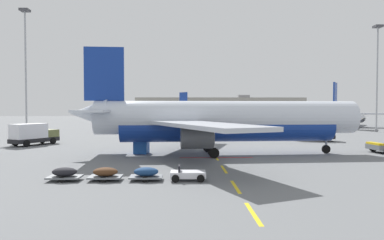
% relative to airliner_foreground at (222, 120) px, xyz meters
% --- Properties ---
extents(ground, '(400.00, 400.00, 0.00)m').
position_rel_airliner_foreground_xyz_m(ground, '(21.06, 15.44, -3.95)').
color(ground, slate).
extents(apron_paint_markings, '(8.00, 94.22, 0.01)m').
position_rel_airliner_foreground_xyz_m(apron_paint_markings, '(-0.94, 12.32, -3.95)').
color(apron_paint_markings, yellow).
rests_on(apron_paint_markings, ground).
extents(airliner_foreground, '(34.80, 34.56, 12.20)m').
position_rel_airliner_foreground_xyz_m(airliner_foreground, '(0.00, 0.00, 0.00)').
color(airliner_foreground, silver).
rests_on(airliner_foreground, ground).
extents(airliner_mid_left, '(30.85, 32.91, 12.38)m').
position_rel_airliner_foreground_xyz_m(airliner_mid_left, '(43.55, 65.06, 0.06)').
color(airliner_mid_left, white).
rests_on(airliner_mid_left, ground).
extents(airliner_far_center, '(24.87, 26.89, 10.52)m').
position_rel_airliner_foreground_xyz_m(airliner_far_center, '(-11.78, 80.36, -0.54)').
color(airliner_far_center, white).
rests_on(airliner_far_center, ground).
extents(catering_truck, '(7.36, 5.09, 3.14)m').
position_rel_airliner_foreground_xyz_m(catering_truck, '(16.76, 17.38, -2.30)').
color(catering_truck, black).
rests_on(catering_truck, ground).
extents(fuel_service_truck, '(5.54, 7.27, 3.14)m').
position_rel_airliner_foreground_xyz_m(fuel_service_truck, '(-26.39, 11.01, -2.30)').
color(fuel_service_truck, black).
rests_on(fuel_service_truck, ground).
extents(baggage_train, '(11.62, 1.67, 1.14)m').
position_rel_airliner_foreground_xyz_m(baggage_train, '(-8.72, -14.62, -3.42)').
color(baggage_train, silver).
rests_on(baggage_train, ground).
extents(uld_cargo_container, '(1.79, 1.75, 1.60)m').
position_rel_airliner_foreground_xyz_m(uld_cargo_container, '(-9.51, 1.17, -3.15)').
color(uld_cargo_container, '#194C9E').
rests_on(uld_cargo_container, ground).
extents(apron_light_mast_near, '(1.80, 1.80, 25.82)m').
position_rel_airliner_foreground_xyz_m(apron_light_mast_near, '(-37.18, 33.13, 12.04)').
color(apron_light_mast_near, slate).
rests_on(apron_light_mast_near, ground).
extents(apron_light_mast_far, '(1.80, 1.80, 24.23)m').
position_rel_airliner_foreground_xyz_m(apron_light_mast_far, '(39.57, 38.81, 11.17)').
color(apron_light_mast_far, slate).
rests_on(apron_light_mast_far, ground).
extents(terminal_satellite, '(85.57, 21.28, 12.51)m').
position_rel_airliner_foreground_xyz_m(terminal_satellite, '(14.03, 144.36, 1.52)').
color(terminal_satellite, '#9E998E').
rests_on(terminal_satellite, ground).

